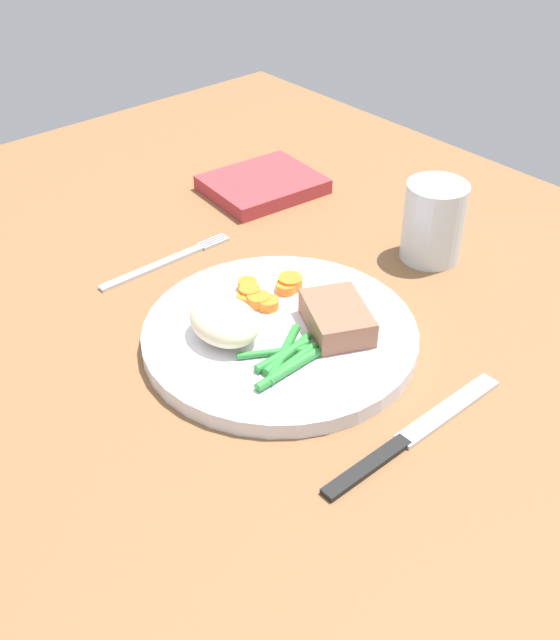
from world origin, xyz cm
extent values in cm
cube|color=brown|center=(0.00, 0.00, 1.00)|extent=(120.00, 90.00, 2.00)
cylinder|color=white|center=(1.42, -3.98, 2.80)|extent=(26.09, 26.09, 1.60)
cube|color=#936047|center=(4.94, 0.13, 4.89)|extent=(9.08, 8.05, 2.57)
ellipsoid|color=beige|center=(-0.93, -8.68, 5.41)|extent=(7.37, 5.79, 3.61)
cylinder|color=orange|center=(-3.17, 1.39, 4.22)|extent=(2.54, 2.54, 1.23)
cylinder|color=orange|center=(-4.46, -2.86, 4.17)|extent=(2.15, 2.15, 1.15)
cylinder|color=orange|center=(-4.10, -3.42, 4.03)|extent=(2.18, 2.18, 0.85)
cylinder|color=orange|center=(-5.76, -2.08, 4.10)|extent=(1.96, 1.96, 1.00)
cylinder|color=orange|center=(-1.89, -2.60, 4.09)|extent=(2.07, 2.07, 0.98)
cylinder|color=orange|center=(-2.87, 0.59, 4.08)|extent=(2.10, 2.10, 0.96)
cylinder|color=orange|center=(-2.95, -2.98, 4.13)|extent=(2.25, 2.25, 1.07)
cylinder|color=#2D8C38|center=(4.96, -6.80, 4.02)|extent=(0.86, 5.98, 0.84)
cylinder|color=#2D8C38|center=(4.85, -6.60, 4.01)|extent=(5.03, 7.47, 0.83)
cylinder|color=#2D8C38|center=(3.93, -7.22, 3.92)|extent=(3.69, 5.35, 0.65)
cylinder|color=#2D8C38|center=(6.63, -6.76, 3.96)|extent=(0.91, 5.77, 0.72)
cylinder|color=#2D8C38|center=(6.75, -7.70, 4.02)|extent=(1.12, 7.24, 0.84)
cylinder|color=#2D8C38|center=(4.35, -6.41, 3.92)|extent=(4.61, 7.28, 0.64)
cylinder|color=#2D8C38|center=(6.28, -6.64, 4.02)|extent=(1.65, 6.11, 0.84)
cylinder|color=#2D8C38|center=(5.12, -6.29, 4.01)|extent=(2.20, 6.53, 0.82)
cube|color=silver|center=(-17.46, -5.98, 2.20)|extent=(1.00, 13.00, 0.40)
cube|color=silver|center=(-18.06, 2.32, 2.20)|extent=(0.24, 3.60, 0.40)
cube|color=silver|center=(-17.66, 2.32, 2.20)|extent=(0.24, 3.60, 0.40)
cube|color=silver|center=(-17.26, 2.32, 2.20)|extent=(0.24, 3.60, 0.40)
cube|color=silver|center=(-16.86, 2.32, 2.20)|extent=(0.24, 3.60, 0.40)
cube|color=black|center=(18.11, -9.48, 2.20)|extent=(1.30, 9.00, 0.64)
cube|color=silver|center=(18.11, 0.52, 2.20)|extent=(1.70, 12.00, 0.40)
cylinder|color=silver|center=(0.64, 18.82, 6.41)|extent=(6.70, 6.70, 8.82)
cylinder|color=silver|center=(0.64, 18.82, 4.71)|extent=(6.16, 6.16, 5.42)
cube|color=#B2383D|center=(-23.83, 15.06, 2.92)|extent=(12.64, 14.79, 1.85)
camera|label=1|loc=(44.66, -41.63, 46.88)|focal=42.79mm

